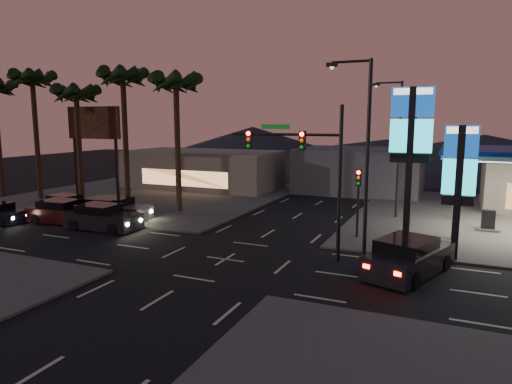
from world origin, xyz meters
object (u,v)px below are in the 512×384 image
at_px(traffic_signal_mast, 307,160).
at_px(suv_station, 409,257).
at_px(pylon_sign_tall, 411,136).
at_px(car_lane_b_rear, 67,205).
at_px(car_lane_a_mid, 62,212).
at_px(pylon_sign_short, 459,172).
at_px(car_lane_b_front, 116,210).
at_px(car_lane_b_mid, 108,210).
at_px(car_lane_a_front, 102,218).

distance_m(traffic_signal_mast, suv_station, 6.89).
bearing_deg(pylon_sign_tall, car_lane_b_rear, 179.74).
height_order(car_lane_a_mid, car_lane_b_rear, car_lane_a_mid).
distance_m(car_lane_a_mid, car_lane_b_rear, 3.37).
distance_m(pylon_sign_short, car_lane_b_rear, 28.11).
height_order(traffic_signal_mast, car_lane_b_front, traffic_signal_mast).
xyz_separation_m(pylon_sign_tall, traffic_signal_mast, (-4.74, -3.51, -1.17)).
bearing_deg(suv_station, pylon_sign_tall, 97.25).
distance_m(car_lane_a_mid, car_lane_b_mid, 3.11).
xyz_separation_m(traffic_signal_mast, car_lane_a_front, (-14.38, 0.69, -4.44)).
distance_m(pylon_sign_tall, car_lane_a_front, 20.13).
relative_size(pylon_sign_short, car_lane_a_mid, 1.36).
height_order(car_lane_b_mid, suv_station, suv_station).
height_order(car_lane_b_mid, car_lane_b_rear, car_lane_b_mid).
xyz_separation_m(car_lane_a_mid, car_lane_b_rear, (-2.21, 2.54, -0.07)).
bearing_deg(car_lane_a_mid, car_lane_a_front, -5.66).
xyz_separation_m(car_lane_a_front, car_lane_a_mid, (-3.97, 0.39, -0.02)).
height_order(car_lane_a_mid, car_lane_b_mid, car_lane_b_mid).
distance_m(traffic_signal_mast, car_lane_b_front, 16.48).
relative_size(pylon_sign_short, traffic_signal_mast, 0.88).
bearing_deg(car_lane_a_mid, car_lane_b_front, 39.05).
bearing_deg(pylon_sign_tall, pylon_sign_short, -21.80).
relative_size(car_lane_b_front, suv_station, 0.88).
distance_m(pylon_sign_tall, car_lane_b_rear, 25.94).
bearing_deg(pylon_sign_short, suv_station, -122.05).
height_order(car_lane_b_front, car_lane_b_mid, car_lane_b_front).
height_order(traffic_signal_mast, car_lane_a_front, traffic_signal_mast).
height_order(pylon_sign_short, traffic_signal_mast, traffic_signal_mast).
relative_size(traffic_signal_mast, suv_station, 1.37).
bearing_deg(car_lane_b_rear, pylon_sign_tall, -0.26).
relative_size(pylon_sign_tall, suv_station, 1.54).
bearing_deg(car_lane_b_mid, car_lane_a_front, -56.58).
height_order(car_lane_a_front, car_lane_b_rear, car_lane_a_front).
distance_m(pylon_sign_short, traffic_signal_mast, 7.69).
height_order(pylon_sign_short, car_lane_b_front, pylon_sign_short).
distance_m(car_lane_a_front, car_lane_b_mid, 2.83).
xyz_separation_m(pylon_sign_short, car_lane_a_mid, (-25.59, -1.43, -3.90)).
relative_size(car_lane_b_rear, suv_station, 0.80).
xyz_separation_m(car_lane_b_front, suv_station, (20.77, -4.04, 0.07)).
bearing_deg(pylon_sign_short, car_lane_a_mid, -176.81).
bearing_deg(car_lane_b_mid, suv_station, -9.87).
relative_size(car_lane_a_front, car_lane_b_rear, 1.12).
height_order(traffic_signal_mast, car_lane_a_mid, traffic_signal_mast).
bearing_deg(suv_station, traffic_signal_mast, 173.09).
xyz_separation_m(traffic_signal_mast, suv_station, (5.27, -0.64, -4.39)).
distance_m(pylon_sign_short, car_lane_b_mid, 23.52).
xyz_separation_m(pylon_sign_tall, pylon_sign_short, (2.50, -1.00, -1.74)).
xyz_separation_m(car_lane_b_mid, suv_station, (21.22, -3.69, 0.07)).
height_order(pylon_sign_tall, pylon_sign_short, pylon_sign_tall).
xyz_separation_m(car_lane_b_mid, car_lane_b_rear, (-4.62, 0.57, -0.08)).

